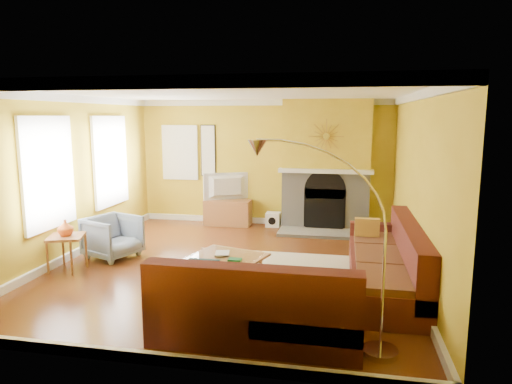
% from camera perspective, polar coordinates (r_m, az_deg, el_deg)
% --- Properties ---
extents(floor, '(5.50, 6.00, 0.02)m').
position_cam_1_polar(floor, '(7.36, -3.12, -9.28)').
color(floor, brown).
rests_on(floor, ground).
extents(ceiling, '(5.50, 6.00, 0.02)m').
position_cam_1_polar(ceiling, '(6.98, -3.32, 12.37)').
color(ceiling, white).
rests_on(ceiling, ground).
extents(wall_back, '(5.50, 0.02, 2.70)m').
position_cam_1_polar(wall_back, '(9.97, 1.00, 3.68)').
color(wall_back, gold).
rests_on(wall_back, ground).
extents(wall_front, '(5.50, 0.02, 2.70)m').
position_cam_1_polar(wall_front, '(4.24, -13.17, -4.49)').
color(wall_front, gold).
rests_on(wall_front, ground).
extents(wall_left, '(0.02, 6.00, 2.70)m').
position_cam_1_polar(wall_left, '(8.16, -22.37, 1.68)').
color(wall_left, gold).
rests_on(wall_left, ground).
extents(wall_right, '(0.02, 6.00, 2.70)m').
position_cam_1_polar(wall_right, '(6.92, 19.56, 0.57)').
color(wall_right, gold).
rests_on(wall_right, ground).
extents(baseboard, '(5.50, 6.00, 0.12)m').
position_cam_1_polar(baseboard, '(7.34, -3.12, -8.77)').
color(baseboard, white).
rests_on(baseboard, floor).
extents(crown_molding, '(5.50, 6.00, 0.12)m').
position_cam_1_polar(crown_molding, '(6.98, -3.31, 11.79)').
color(crown_molding, white).
rests_on(crown_molding, ceiling).
extents(window_left_near, '(0.06, 1.22, 1.72)m').
position_cam_1_polar(window_left_near, '(9.23, -17.82, 3.70)').
color(window_left_near, white).
rests_on(window_left_near, wall_left).
extents(window_left_far, '(0.06, 1.22, 1.72)m').
position_cam_1_polar(window_left_far, '(7.63, -24.64, 2.17)').
color(window_left_far, white).
rests_on(window_left_far, wall_left).
extents(window_back, '(0.82, 0.06, 1.22)m').
position_cam_1_polar(window_back, '(10.40, -9.45, 4.90)').
color(window_back, white).
rests_on(window_back, wall_back).
extents(wall_art, '(0.34, 0.04, 1.14)m').
position_cam_1_polar(wall_art, '(10.20, -6.00, 5.17)').
color(wall_art, white).
rests_on(wall_art, wall_back).
extents(fireplace, '(1.80, 0.40, 2.70)m').
position_cam_1_polar(fireplace, '(9.62, 8.74, 3.36)').
color(fireplace, gray).
rests_on(fireplace, floor).
extents(mantel, '(1.92, 0.22, 0.08)m').
position_cam_1_polar(mantel, '(9.39, 8.67, 2.60)').
color(mantel, white).
rests_on(mantel, fireplace).
extents(hearth, '(1.80, 0.70, 0.06)m').
position_cam_1_polar(hearth, '(9.31, 8.40, -5.10)').
color(hearth, gray).
rests_on(hearth, floor).
extents(sunburst, '(0.70, 0.04, 0.70)m').
position_cam_1_polar(sunburst, '(9.35, 8.78, 6.87)').
color(sunburst, olive).
rests_on(sunburst, fireplace).
extents(rug, '(2.40, 1.80, 0.02)m').
position_cam_1_polar(rug, '(7.15, 3.78, -9.71)').
color(rug, beige).
rests_on(rug, floor).
extents(sectional_sofa, '(3.01, 3.62, 0.90)m').
position_cam_1_polar(sectional_sofa, '(6.19, 6.20, -8.51)').
color(sectional_sofa, '#58221C').
rests_on(sectional_sofa, floor).
extents(coffee_table, '(1.25, 1.25, 0.40)m').
position_cam_1_polar(coffee_table, '(6.56, -4.05, -9.75)').
color(coffee_table, white).
rests_on(coffee_table, floor).
extents(media_console, '(1.00, 0.45, 0.55)m').
position_cam_1_polar(media_console, '(10.00, -3.53, -2.56)').
color(media_console, '#9F653A').
rests_on(media_console, floor).
extents(tv, '(0.97, 0.59, 0.59)m').
position_cam_1_polar(tv, '(9.90, -3.56, 0.66)').
color(tv, black).
rests_on(tv, media_console).
extents(subwoofer, '(0.30, 0.30, 0.30)m').
position_cam_1_polar(subwoofer, '(9.87, 2.15, -3.45)').
color(subwoofer, white).
rests_on(subwoofer, floor).
extents(armchair, '(1.00, 0.99, 0.71)m').
position_cam_1_polar(armchair, '(8.06, -17.46, -5.36)').
color(armchair, gray).
rests_on(armchair, floor).
extents(side_table, '(0.64, 0.64, 0.55)m').
position_cam_1_polar(side_table, '(7.65, -22.54, -7.06)').
color(side_table, '#9F653A').
rests_on(side_table, floor).
extents(vase, '(0.28, 0.28, 0.25)m').
position_cam_1_polar(vase, '(7.55, -22.73, -4.14)').
color(vase, orange).
rests_on(vase, side_table).
extents(book, '(0.25, 0.30, 0.03)m').
position_cam_1_polar(book, '(6.62, -5.11, -7.66)').
color(book, white).
rests_on(book, coffee_table).
extents(arc_lamp, '(1.35, 0.36, 2.12)m').
position_cam_1_polar(arc_lamp, '(4.57, 8.55, -7.08)').
color(arc_lamp, silver).
rests_on(arc_lamp, floor).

